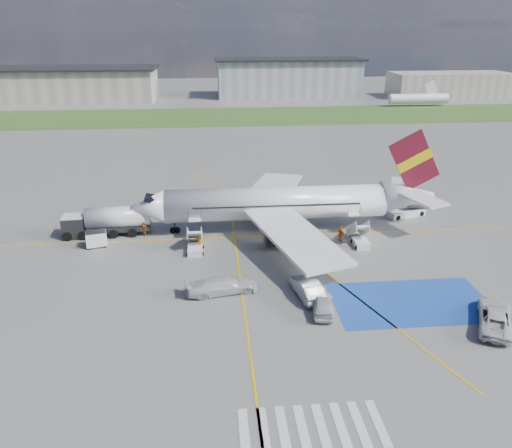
% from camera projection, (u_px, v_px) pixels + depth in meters
% --- Properties ---
extents(ground, '(400.00, 400.00, 0.00)m').
position_uv_depth(ground, '(294.00, 285.00, 47.59)').
color(ground, '#60605E').
rests_on(ground, ground).
extents(grass_strip, '(400.00, 30.00, 0.01)m').
position_uv_depth(grass_strip, '(237.00, 116.00, 135.40)').
color(grass_strip, '#2D4C1E').
rests_on(grass_strip, ground).
extents(taxiway_line_main, '(120.00, 0.20, 0.01)m').
position_uv_depth(taxiway_line_main, '(277.00, 236.00, 58.68)').
color(taxiway_line_main, gold).
rests_on(taxiway_line_main, ground).
extents(taxiway_line_cross, '(0.20, 60.00, 0.01)m').
position_uv_depth(taxiway_line_cross, '(250.00, 352.00, 37.92)').
color(taxiway_line_cross, gold).
rests_on(taxiway_line_cross, ground).
extents(taxiway_line_diag, '(20.71, 56.45, 0.01)m').
position_uv_depth(taxiway_line_diag, '(277.00, 236.00, 58.68)').
color(taxiway_line_diag, gold).
rests_on(taxiway_line_diag, ground).
extents(staging_box, '(14.00, 8.00, 0.01)m').
position_uv_depth(staging_box, '(411.00, 302.00, 44.75)').
color(staging_box, '#1B44A5').
rests_on(staging_box, ground).
extents(crosswalk, '(9.00, 4.00, 0.01)m').
position_uv_depth(crosswalk, '(312.00, 427.00, 30.80)').
color(crosswalk, silver).
rests_on(crosswalk, ground).
extents(terminal_west, '(60.00, 22.00, 10.00)m').
position_uv_depth(terminal_west, '(61.00, 85.00, 161.18)').
color(terminal_west, gray).
rests_on(terminal_west, ground).
extents(terminal_centre, '(48.00, 18.00, 12.00)m').
position_uv_depth(terminal_centre, '(288.00, 78.00, 171.86)').
color(terminal_centre, gray).
rests_on(terminal_centre, ground).
extents(terminal_east, '(40.00, 16.00, 8.00)m').
position_uv_depth(terminal_east, '(450.00, 85.00, 170.85)').
color(terminal_east, gray).
rests_on(terminal_east, ground).
extents(airliner, '(36.81, 32.95, 11.92)m').
position_uv_depth(airliner, '(288.00, 203.00, 59.40)').
color(airliner, silver).
rests_on(airliner, ground).
extents(airstairs_fwd, '(1.90, 5.20, 3.60)m').
position_uv_depth(airstairs_fwd, '(195.00, 246.00, 54.59)').
color(airstairs_fwd, silver).
rests_on(airstairs_fwd, ground).
extents(airstairs_aft, '(1.90, 5.20, 3.60)m').
position_uv_depth(airstairs_aft, '(360.00, 240.00, 56.18)').
color(airstairs_aft, silver).
rests_on(airstairs_aft, ground).
extents(fuel_tanker, '(10.09, 3.30, 3.40)m').
position_uv_depth(fuel_tanker, '(108.00, 223.00, 58.61)').
color(fuel_tanker, black).
rests_on(fuel_tanker, ground).
extents(gpu_cart, '(2.50, 1.92, 1.85)m').
position_uv_depth(gpu_cart, '(96.00, 240.00, 55.61)').
color(gpu_cart, silver).
rests_on(gpu_cart, ground).
extents(belt_loader, '(5.55, 3.22, 1.60)m').
position_uv_depth(belt_loader, '(406.00, 213.00, 64.73)').
color(belt_loader, silver).
rests_on(belt_loader, ground).
extents(car_silver_a, '(2.55, 4.72, 1.52)m').
position_uv_depth(car_silver_a, '(323.00, 304.00, 42.88)').
color(car_silver_a, silver).
rests_on(car_silver_a, ground).
extents(car_silver_b, '(2.73, 5.37, 1.69)m').
position_uv_depth(car_silver_b, '(307.00, 288.00, 45.41)').
color(car_silver_b, '#ADAFB4').
rests_on(car_silver_b, ground).
extents(van_white_a, '(4.67, 5.92, 2.02)m').
position_uv_depth(van_white_a, '(495.00, 314.00, 41.04)').
color(van_white_a, silver).
rests_on(van_white_a, ground).
extents(van_white_b, '(5.36, 2.87, 1.99)m').
position_uv_depth(van_white_b, '(222.00, 283.00, 45.93)').
color(van_white_b, silver).
rests_on(van_white_b, ground).
extents(crew_fwd, '(0.70, 0.57, 1.65)m').
position_uv_depth(crew_fwd, '(201.00, 243.00, 54.75)').
color(crew_fwd, orange).
rests_on(crew_fwd, ground).
extents(crew_nose, '(1.09, 1.11, 1.81)m').
position_uv_depth(crew_nose, '(144.00, 229.00, 58.31)').
color(crew_nose, orange).
rests_on(crew_nose, ground).
extents(crew_aft, '(0.96, 1.17, 1.86)m').
position_uv_depth(crew_aft, '(341.00, 234.00, 56.92)').
color(crew_aft, orange).
rests_on(crew_aft, ground).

